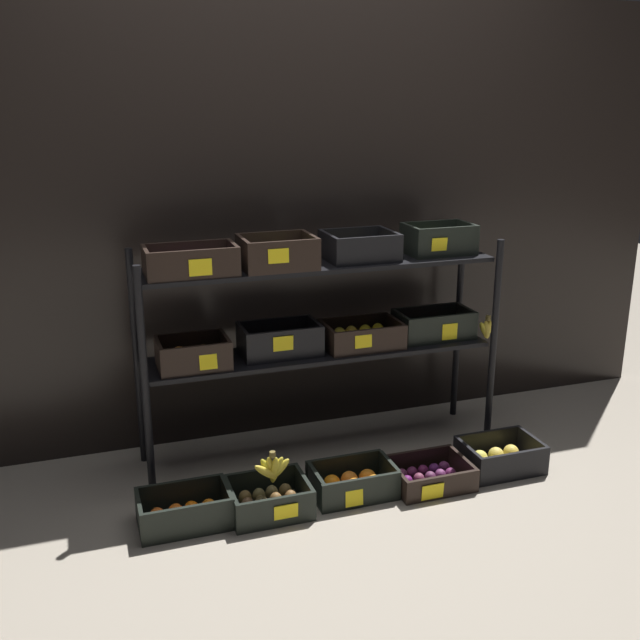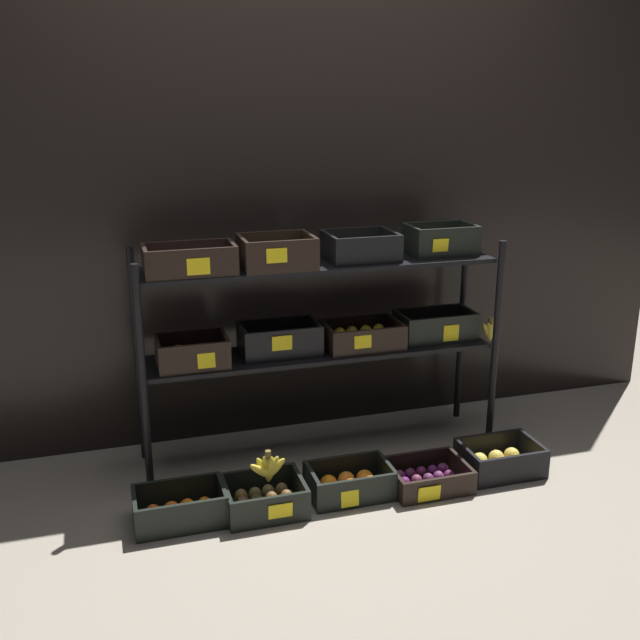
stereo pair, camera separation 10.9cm
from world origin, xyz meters
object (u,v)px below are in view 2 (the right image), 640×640
crate_ground_kiwi (264,500)px  crate_ground_orange (350,484)px  banana_bunch_loose (268,469)px  display_rack (324,306)px  crate_ground_tangerine (180,510)px  crate_ground_plum (427,478)px  crate_ground_apple_gold (500,461)px

crate_ground_kiwi → crate_ground_orange: bearing=2.8°
banana_bunch_loose → crate_ground_kiwi: bearing=171.6°
display_rack → banana_bunch_loose: size_ratio=10.49×
crate_ground_tangerine → display_rack: bearing=30.0°
crate_ground_tangerine → banana_bunch_loose: (0.35, -0.02, 0.14)m
crate_ground_tangerine → crate_ground_orange: bearing=0.0°
crate_ground_kiwi → crate_ground_plum: crate_ground_kiwi is taller
crate_ground_orange → crate_ground_plum: 0.34m
crate_ground_orange → display_rack: bearing=88.1°
display_rack → crate_ground_kiwi: bearing=-131.6°
crate_ground_kiwi → banana_bunch_loose: 0.14m
crate_ground_kiwi → banana_bunch_loose: size_ratio=1.97×
crate_ground_tangerine → banana_bunch_loose: size_ratio=2.19×
crate_ground_kiwi → crate_ground_apple_gold: crate_ground_apple_gold is taller
display_rack → crate_ground_orange: 0.78m
crate_ground_tangerine → crate_ground_apple_gold: crate_ground_tangerine is taller
crate_ground_plum → crate_ground_kiwi: bearing=179.0°
crate_ground_tangerine → crate_ground_kiwi: size_ratio=1.11×
crate_ground_orange → crate_ground_apple_gold: 0.71m
crate_ground_kiwi → banana_bunch_loose: banana_bunch_loose is taller
crate_ground_orange → banana_bunch_loose: bearing=-176.6°
crate_ground_tangerine → crate_ground_plum: bearing=-1.7°
crate_ground_orange → crate_ground_kiwi: bearing=-177.2°
crate_ground_kiwi → crate_ground_apple_gold: (1.08, 0.01, 0.00)m
crate_ground_orange → crate_ground_tangerine: bearing=-180.0°
crate_ground_apple_gold → crate_ground_kiwi: bearing=-179.3°
crate_ground_orange → banana_bunch_loose: 0.38m
crate_ground_plum → banana_bunch_loose: banana_bunch_loose is taller
crate_ground_apple_gold → banana_bunch_loose: size_ratio=2.12×
display_rack → crate_ground_kiwi: size_ratio=5.32×
display_rack → crate_ground_tangerine: display_rack is taller
crate_ground_plum → crate_ground_apple_gold: bearing=4.0°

